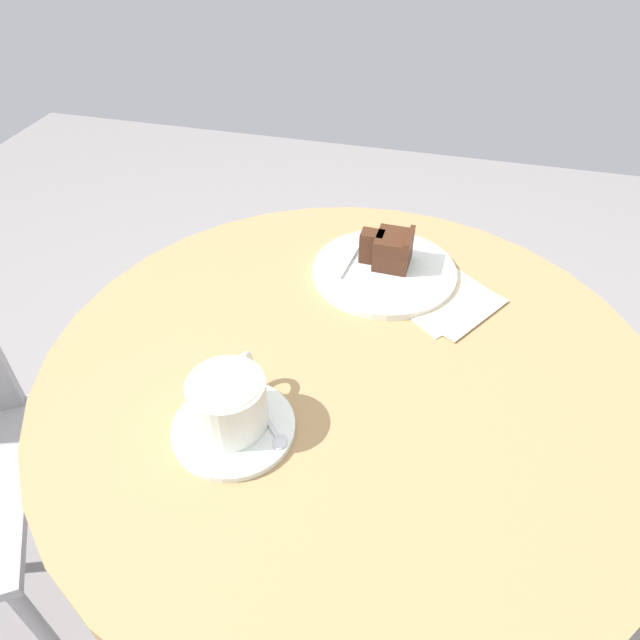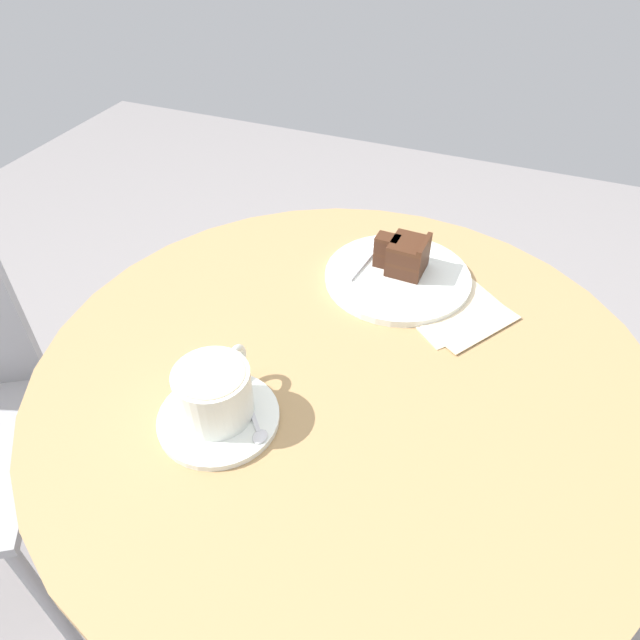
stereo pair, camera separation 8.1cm
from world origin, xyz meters
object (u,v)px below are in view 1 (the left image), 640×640
teaspoon (271,425)px  napkin (441,297)px  cake_plate (384,271)px  coffee_cup (229,401)px  cake_slice (390,249)px  saucer (234,428)px  fork (356,249)px

teaspoon → napkin: (0.32, -0.18, -0.01)m
cake_plate → napkin: bearing=-111.7°
coffee_cup → cake_slice: (0.38, -0.14, -0.01)m
saucer → napkin: (0.33, -0.23, -0.00)m
saucer → teaspoon: bearing=-77.9°
coffee_cup → fork: (0.40, -0.08, -0.03)m
cake_plate → fork: (0.04, 0.06, 0.01)m
napkin → teaspoon: bearing=150.5°
coffee_cup → fork: size_ratio=0.88×
saucer → fork: bearing=-9.8°
napkin → cake_slice: bearing=59.5°
coffee_cup → saucer: bearing=-145.3°
cake_plate → fork: bearing=53.2°
saucer → napkin: 0.40m
cake_slice → napkin: bearing=-120.5°
fork → napkin: size_ratio=0.67×
fork → cake_plate: bearing=-120.0°
cake_plate → teaspoon: bearing=167.1°
cake_slice → fork: bearing=66.9°
cake_plate → saucer: bearing=160.9°
cake_slice → napkin: (-0.06, -0.09, -0.04)m
teaspoon → cake_slice: (0.37, -0.09, 0.03)m
cake_slice → coffee_cup: bearing=160.1°
saucer → cake_slice: 0.41m
cake_slice → cake_plate: bearing=164.4°
teaspoon → cake_slice: size_ratio=0.98×
teaspoon → napkin: 0.37m
saucer → cake_plate: bearing=-19.1°
coffee_cup → cake_plate: (0.36, -0.13, -0.04)m
teaspoon → cake_plate: size_ratio=0.35×
cake_plate → napkin: 0.11m
teaspoon → fork: fork is taller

